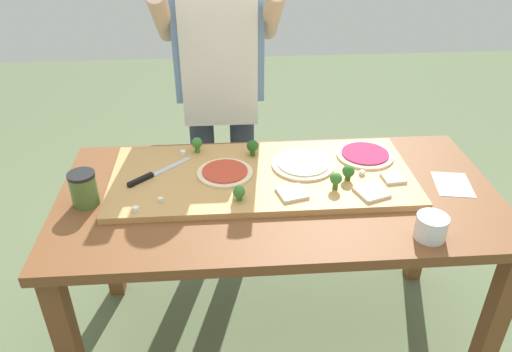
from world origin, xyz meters
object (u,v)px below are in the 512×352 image
prep_table (278,214)px  cheese_crumble_c (183,153)px  broccoli_floret_center_left (348,172)px  broccoli_floret_front_right (336,179)px  cheese_crumble_a (136,209)px  cook_center (220,75)px  recipe_note (453,184)px  pizza_whole_cheese_artichoke (303,164)px  cheese_crumble_b (161,200)px  sauce_jar (84,189)px  pizza_slice_far_left (393,178)px  pizza_slice_near_left (292,193)px  cheese_crumble_d (362,173)px  pizza_whole_tomato_red (225,172)px  pizza_whole_beet_magenta (365,155)px  flour_cup (431,228)px  chefs_knife (151,175)px  pizza_slice_center (372,192)px  broccoli_floret_back_right (239,192)px  broccoli_floret_front_left (253,147)px  broccoli_floret_front_mid (197,143)px

prep_table → cheese_crumble_c: bearing=143.9°
broccoli_floret_center_left → broccoli_floret_front_right: 0.08m
cheese_crumble_a → cook_center: (0.30, 0.81, 0.18)m
cheese_crumble_c → recipe_note: (1.03, -0.27, -0.03)m
pizza_whole_cheese_artichoke → recipe_note: size_ratio=1.44×
cheese_crumble_b → cook_center: (0.22, 0.75, 0.18)m
broccoli_floret_center_left → sauce_jar: size_ratio=0.49×
broccoli_floret_front_right → cheese_crumble_c: 0.64m
pizza_slice_far_left → recipe_note: 0.23m
recipe_note → pizza_slice_near_left: bearing=-174.5°
cheese_crumble_d → pizza_whole_tomato_red: bearing=175.3°
broccoli_floret_center_left → pizza_whole_beet_magenta: bearing=57.1°
pizza_slice_near_left → broccoli_floret_front_right: size_ratio=1.44×
prep_table → pizza_slice_near_left: pizza_slice_near_left is taller
flour_cup → sauce_jar: bearing=166.6°
pizza_whole_tomato_red → cheese_crumble_a: bearing=-143.9°
prep_table → pizza_whole_beet_magenta: 0.45m
chefs_knife → broccoli_floret_front_right: 0.70m
prep_table → pizza_whole_cheese_artichoke: (0.11, 0.14, 0.14)m
cheese_crumble_b → cheese_crumble_d: 0.76m
pizza_slice_near_left → broccoli_floret_center_left: bearing=20.6°
broccoli_floret_front_right → pizza_whole_tomato_red: bearing=161.7°
pizza_whole_tomato_red → pizza_slice_center: (0.53, -0.18, -0.00)m
pizza_slice_center → broccoli_floret_back_right: 0.48m
cook_center → pizza_whole_beet_magenta: bearing=-39.8°
pizza_whole_tomato_red → pizza_slice_near_left: size_ratio=2.22×
chefs_knife → flour_cup: (0.94, -0.41, 0.00)m
chefs_knife → broccoli_floret_front_left: size_ratio=3.32×
pizza_whole_cheese_artichoke → broccoli_floret_front_mid: bearing=161.1°
pizza_slice_near_left → broccoli_floret_front_left: 0.32m
prep_table → cheese_crumble_d: (0.33, 0.06, 0.14)m
recipe_note → broccoli_floret_center_left: bearing=176.6°
pizza_slice_far_left → cheese_crumble_d: (-0.11, 0.04, 0.00)m
chefs_knife → sauce_jar: bearing=-149.3°
cheese_crumble_a → pizza_whole_beet_magenta: bearing=20.2°
broccoli_floret_front_right → pizza_whole_beet_magenta: bearing=53.3°
cheese_crumble_a → cook_center: 0.88m
broccoli_floret_front_left → cheese_crumble_a: (-0.42, -0.36, -0.03)m
pizza_whole_tomato_red → pizza_whole_beet_magenta: (0.57, 0.10, 0.00)m
pizza_slice_near_left → sauce_jar: sauce_jar is taller
pizza_whole_beet_magenta → cheese_crumble_b: 0.85m
pizza_whole_cheese_artichoke → broccoli_floret_back_right: size_ratio=4.35×
pizza_whole_tomato_red → cook_center: bearing=90.7°
pizza_slice_center → sauce_jar: sauce_jar is taller
pizza_slice_near_left → chefs_knife: bearing=162.7°
broccoli_floret_front_right → broccoli_floret_front_left: bearing=136.3°
cheese_crumble_d → pizza_slice_far_left: bearing=-21.1°
cheese_crumble_b → cook_center: bearing=73.6°
cheese_crumble_d → pizza_slice_near_left: bearing=-157.9°
pizza_slice_center → cheese_crumble_b: 0.75m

